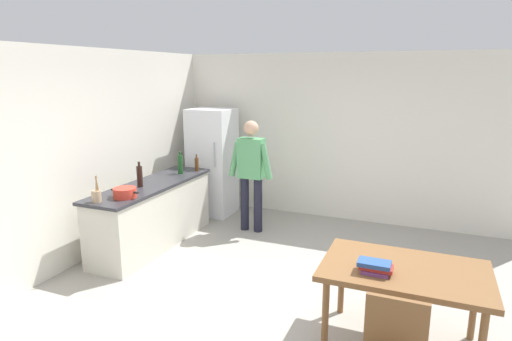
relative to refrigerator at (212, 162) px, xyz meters
name	(u,v)px	position (x,y,z in m)	size (l,w,h in m)	color
ground_plane	(266,299)	(1.90, -2.40, -0.90)	(14.00, 14.00, 0.00)	#9E998E
wall_back	(332,137)	(1.90, 0.60, 0.45)	(6.40, 0.12, 2.70)	silver
wall_left	(82,156)	(-0.70, -2.20, 0.45)	(0.12, 5.60, 2.70)	silver
kitchen_counter	(153,214)	(-0.10, -1.60, -0.45)	(0.64, 2.20, 0.90)	beige
refrigerator	(212,162)	(0.00, 0.00, 0.00)	(0.70, 0.67, 1.80)	white
person	(251,169)	(0.95, -0.55, 0.08)	(0.70, 0.22, 1.70)	#1E1E2D
dining_table	(404,276)	(3.30, -2.70, -0.23)	(1.40, 0.90, 0.75)	brown
cooking_pot	(125,193)	(0.01, -2.29, 0.06)	(0.40, 0.28, 0.12)	red
utensil_jar	(96,196)	(-0.17, -2.57, 0.08)	(0.11, 0.11, 0.32)	tan
bottle_wine_green	(180,164)	(-0.04, -0.95, 0.15)	(0.08, 0.08, 0.34)	#1E5123
bottle_wine_dark	(140,176)	(-0.13, -1.80, 0.15)	(0.08, 0.08, 0.34)	black
bottle_beer_brown	(197,164)	(0.09, -0.69, 0.11)	(0.06, 0.06, 0.26)	#5B3314
book_stack	(375,267)	(3.07, -2.89, -0.10)	(0.29, 0.17, 0.10)	#753D7F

